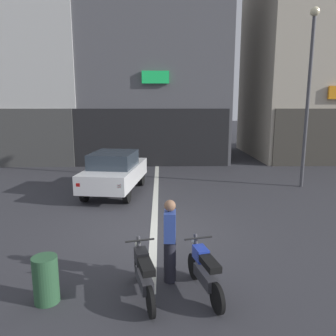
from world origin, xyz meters
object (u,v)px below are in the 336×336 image
(street_lamp, at_px, (309,82))
(motorcycle_black_row_leftmost, at_px, (144,273))
(car_white_crossing_near, at_px, (115,171))
(trash_bin, at_px, (46,280))
(motorcycle_blue_row_left_mid, at_px, (204,271))
(person_by_motorcycles, at_px, (170,241))

(street_lamp, bearing_deg, motorcycle_black_row_leftmost, -128.19)
(car_white_crossing_near, distance_m, trash_bin, 7.28)
(motorcycle_blue_row_left_mid, xyz_separation_m, person_by_motorcycles, (-0.62, 0.45, 0.40))
(car_white_crossing_near, xyz_separation_m, person_by_motorcycles, (1.96, -6.62, -0.03))
(motorcycle_blue_row_left_mid, relative_size, person_by_motorcycles, 0.98)
(car_white_crossing_near, distance_m, motorcycle_blue_row_left_mid, 7.54)
(car_white_crossing_near, bearing_deg, trash_bin, -91.89)
(car_white_crossing_near, relative_size, street_lamp, 0.60)
(person_by_motorcycles, xyz_separation_m, trash_bin, (-2.20, -0.64, -0.43))
(person_by_motorcycles, bearing_deg, motorcycle_blue_row_left_mid, -36.03)
(street_lamp, xyz_separation_m, motorcycle_blue_row_left_mid, (-5.18, -7.92, -3.86))
(street_lamp, bearing_deg, person_by_motorcycles, -127.84)
(motorcycle_blue_row_left_mid, bearing_deg, person_by_motorcycles, 143.97)
(car_white_crossing_near, xyz_separation_m, trash_bin, (-0.24, -7.26, -0.46))
(street_lamp, xyz_separation_m, person_by_motorcycles, (-5.80, -7.47, -3.46))
(street_lamp, relative_size, motorcycle_blue_row_left_mid, 4.36)
(person_by_motorcycles, bearing_deg, motorcycle_black_row_leftmost, -132.79)
(motorcycle_blue_row_left_mid, relative_size, trash_bin, 1.92)
(motorcycle_black_row_leftmost, distance_m, person_by_motorcycles, 0.82)
(car_white_crossing_near, bearing_deg, street_lamp, 6.24)
(motorcycle_black_row_leftmost, bearing_deg, trash_bin, -176.20)
(trash_bin, bearing_deg, car_white_crossing_near, 88.11)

